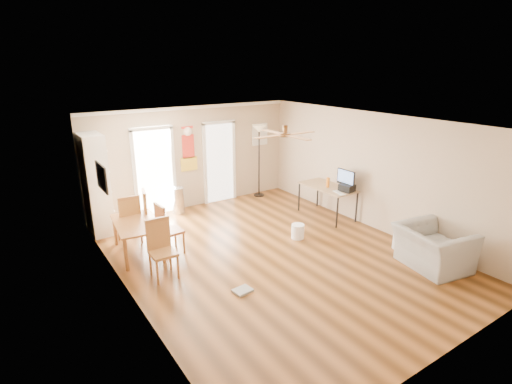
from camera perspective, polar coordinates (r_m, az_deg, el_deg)
floor at (r=7.93m, az=2.45°, el=-9.05°), size 7.00×7.00×0.00m
ceiling at (r=7.13m, az=2.73°, el=9.89°), size 5.50×7.00×0.00m
wall_back at (r=10.35m, az=-9.02°, el=4.92°), size 5.50×0.04×2.60m
wall_front at (r=5.27m, az=26.13°, el=-9.95°), size 5.50×0.04×2.60m
wall_left at (r=6.29m, az=-18.09°, el=-4.42°), size 0.04×7.00×2.60m
wall_right at (r=9.27m, az=16.42°, el=2.86°), size 0.04×7.00×2.60m
crown_molding at (r=7.14m, az=2.72°, el=9.57°), size 5.50×7.00×0.08m
kitchen_doorway at (r=10.02m, az=-14.35°, el=2.66°), size 0.90×0.10×2.10m
bathroom_doorway at (r=10.72m, az=-5.29°, el=4.15°), size 0.80×0.10×2.10m
wall_decal at (r=10.23m, az=-9.67°, el=6.16°), size 0.46×0.03×1.10m
ac_grille at (r=11.24m, az=0.53°, el=8.25°), size 0.50×0.04×0.60m
framed_poster at (r=7.47m, az=-21.26°, el=1.98°), size 0.04×0.66×0.48m
ceiling_fan at (r=6.93m, az=4.20°, el=8.19°), size 1.24×1.24×0.20m
bookshelf at (r=9.35m, az=-22.10°, el=1.12°), size 0.64×1.06×2.21m
dining_table at (r=8.20m, az=-16.53°, el=-6.31°), size 0.95×1.42×0.67m
dining_chair_right_a at (r=8.66m, az=-14.11°, el=-3.22°), size 0.55×0.55×1.10m
dining_chair_right_b at (r=8.00m, az=-12.18°, el=-5.11°), size 0.45×0.45×1.04m
dining_chair_near at (r=7.14m, az=-13.18°, el=-8.10°), size 0.44×0.44×1.04m
dining_chair_far at (r=8.70m, az=-17.81°, el=-3.62°), size 0.45×0.45×1.05m
trash_can at (r=10.13m, az=-11.09°, el=-1.20°), size 0.35×0.35×0.67m
torchiere_lamp at (r=11.08m, az=0.44°, el=4.41°), size 0.44×0.44×2.00m
computer_desk at (r=9.88m, az=10.10°, el=-1.32°), size 0.71×1.43×0.76m
imac at (r=9.48m, az=12.73°, el=1.67°), size 0.21×0.53×0.49m
keyboard at (r=9.31m, az=11.84°, el=-0.12°), size 0.19×0.38×0.01m
printer at (r=9.46m, az=12.90°, el=0.59°), size 0.31×0.35×0.16m
orange_bottle at (r=9.67m, az=10.27°, el=1.36°), size 0.09×0.09×0.24m
wastebasket_a at (r=8.63m, az=6.00°, el=-5.63°), size 0.34×0.34×0.32m
wastebasket_b at (r=8.65m, az=19.78°, el=-6.73°), size 0.30×0.30×0.29m
floor_cloth at (r=6.78m, az=-1.94°, el=-13.94°), size 0.32×0.26×0.04m
armchair at (r=8.02m, az=23.99°, el=-7.34°), size 1.24×1.36×0.77m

